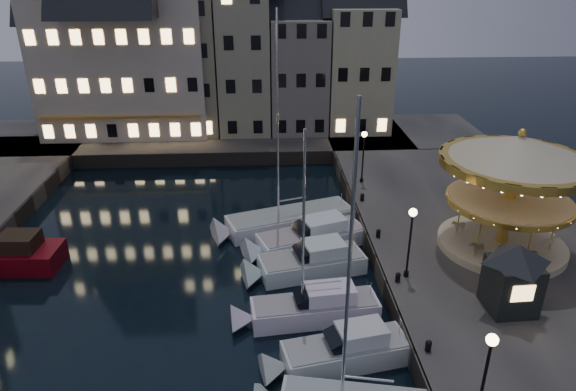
{
  "coord_description": "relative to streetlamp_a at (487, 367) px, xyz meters",
  "views": [
    {
      "loc": [
        -0.63,
        -22.72,
        17.16
      ],
      "look_at": [
        1.0,
        8.0,
        3.2
      ],
      "focal_mm": 32.0,
      "sensor_mm": 36.0,
      "label": 1
    }
  ],
  "objects": [
    {
      "name": "bollard_b",
      "position": [
        -0.6,
        9.5,
        -2.41
      ],
      "size": [
        0.3,
        0.3,
        0.57
      ],
      "color": "black",
      "rests_on": "quay_east"
    },
    {
      "name": "motorboat_f",
      "position": [
        -6.5,
        18.48,
        -3.49
      ],
      "size": [
        9.94,
        5.58,
        13.36
      ],
      "color": "silver",
      "rests_on": "ground"
    },
    {
      "name": "quaywall_n",
      "position": [
        -13.2,
        31.0,
        -3.37
      ],
      "size": [
        48.0,
        0.15,
        1.3
      ],
      "primitive_type": "cube",
      "color": "#47423A",
      "rests_on": "ground"
    },
    {
      "name": "ticket_kiosk",
      "position": [
        4.32,
        6.89,
        -0.26
      ],
      "size": [
        3.53,
        3.53,
        4.14
      ],
      "color": "black",
      "rests_on": "quay_east"
    },
    {
      "name": "bollard_d",
      "position": [
        -0.6,
        20.0,
        -2.41
      ],
      "size": [
        0.3,
        0.3,
        0.57
      ],
      "color": "black",
      "rests_on": "quay_east"
    },
    {
      "name": "townhouse_nb",
      "position": [
        -21.25,
        39.0,
        4.26
      ],
      "size": [
        6.16,
        8.0,
        13.8
      ],
      "color": "tan",
      "rests_on": "quay_north"
    },
    {
      "name": "townhouse_nd",
      "position": [
        -9.45,
        39.0,
        5.26
      ],
      "size": [
        5.5,
        8.0,
        15.8
      ],
      "color": "gray",
      "rests_on": "quay_north"
    },
    {
      "name": "hotel_corner",
      "position": [
        -21.2,
        39.0,
        5.76
      ],
      "size": [
        17.6,
        9.0,
        16.8
      ],
      "color": "#BFB5A5",
      "rests_on": "quay_north"
    },
    {
      "name": "bollard_c",
      "position": [
        -0.6,
        14.5,
        -2.41
      ],
      "size": [
        0.3,
        0.3,
        0.57
      ],
      "color": "black",
      "rests_on": "quay_east"
    },
    {
      "name": "streetlamp_b",
      "position": [
        0.0,
        10.0,
        0.0
      ],
      "size": [
        0.44,
        0.44,
        4.17
      ],
      "color": "black",
      "rests_on": "quay_east"
    },
    {
      "name": "townhouse_nf",
      "position": [
        2.05,
        39.0,
        4.26
      ],
      "size": [
        6.82,
        8.0,
        13.8
      ],
      "color": "tan",
      "rests_on": "quay_north"
    },
    {
      "name": "motorboat_d",
      "position": [
        -5.39,
        12.63,
        -3.38
      ],
      "size": [
        7.43,
        3.89,
        2.15
      ],
      "color": "silver",
      "rests_on": "ground"
    },
    {
      "name": "quaywall_e",
      "position": [
        -1.2,
        15.0,
        -3.37
      ],
      "size": [
        0.15,
        44.0,
        1.3
      ],
      "primitive_type": "cube",
      "color": "#47423A",
      "rests_on": "ground"
    },
    {
      "name": "townhouse_nc",
      "position": [
        -15.2,
        39.0,
        4.76
      ],
      "size": [
        6.82,
        8.0,
        14.8
      ],
      "color": "gray",
      "rests_on": "quay_north"
    },
    {
      "name": "motorboat_c",
      "position": [
        -5.67,
        8.14,
        -3.34
      ],
      "size": [
        7.76,
        2.72,
        10.24
      ],
      "color": "white",
      "rests_on": "ground"
    },
    {
      "name": "quay_east",
      "position": [
        6.8,
        15.0,
        -3.37
      ],
      "size": [
        16.0,
        56.0,
        1.3
      ],
      "primitive_type": "cube",
      "color": "#474442",
      "rests_on": "ground"
    },
    {
      "name": "motorboat_e",
      "position": [
        -5.08,
        15.67,
        -3.37
      ],
      "size": [
        8.12,
        4.81,
        2.15
      ],
      "color": "white",
      "rests_on": "ground"
    },
    {
      "name": "motorboat_b",
      "position": [
        -4.55,
        4.79,
        -3.38
      ],
      "size": [
        7.02,
        3.18,
        2.15
      ],
      "color": "silver",
      "rests_on": "ground"
    },
    {
      "name": "carousel",
      "position": [
        6.61,
        12.84,
        2.25
      ],
      "size": [
        8.62,
        8.62,
        7.54
      ],
      "color": "#C7B890",
      "rests_on": "quay_east"
    },
    {
      "name": "ground",
      "position": [
        -7.2,
        9.0,
        -4.02
      ],
      "size": [
        160.0,
        160.0,
        0.0
      ],
      "primitive_type": "plane",
      "color": "black",
      "rests_on": "ground"
    },
    {
      "name": "townhouse_ne",
      "position": [
        -4.0,
        39.0,
        3.76
      ],
      "size": [
        6.16,
        8.0,
        12.8
      ],
      "color": "slate",
      "rests_on": "quay_north"
    },
    {
      "name": "bollard_a",
      "position": [
        -0.6,
        4.0,
        -2.41
      ],
      "size": [
        0.3,
        0.3,
        0.57
      ],
      "color": "black",
      "rests_on": "quay_east"
    },
    {
      "name": "quay_north",
      "position": [
        -15.2,
        37.0,
        -3.37
      ],
      "size": [
        44.0,
        12.0,
        1.3
      ],
      "primitive_type": "cube",
      "color": "#474442",
      "rests_on": "ground"
    },
    {
      "name": "streetlamp_d",
      "position": [
        11.3,
        17.0,
        0.0
      ],
      "size": [
        0.44,
        0.44,
        4.17
      ],
      "color": "black",
      "rests_on": "quay_east"
    },
    {
      "name": "red_fishing_boat",
      "position": [
        -24.02,
        14.32,
        -3.32
      ],
      "size": [
        7.67,
        2.98,
        5.96
      ],
      "color": "#61040F",
      "rests_on": "ground"
    },
    {
      "name": "townhouse_na",
      "position": [
        -26.7,
        39.0,
        3.76
      ],
      "size": [
        5.5,
        8.0,
        12.8
      ],
      "color": "gray",
      "rests_on": "quay_north"
    },
    {
      "name": "streetlamp_a",
      "position": [
        0.0,
        0.0,
        0.0
      ],
      "size": [
        0.44,
        0.44,
        4.17
      ],
      "color": "black",
      "rests_on": "quay_east"
    },
    {
      "name": "streetlamp_c",
      "position": [
        0.0,
        23.5,
        0.0
      ],
      "size": [
        0.44,
        0.44,
        4.17
      ],
      "color": "black",
      "rests_on": "quay_east"
    }
  ]
}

